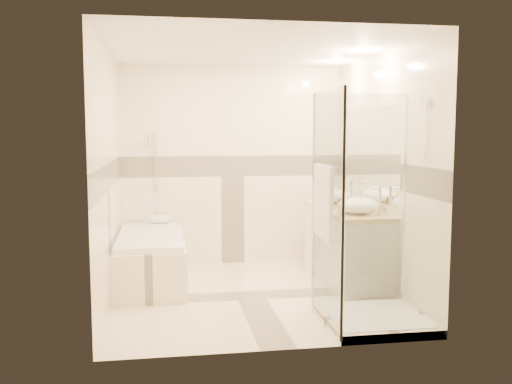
{
  "coord_description": "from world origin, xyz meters",
  "views": [
    {
      "loc": [
        -0.85,
        -5.69,
        1.7
      ],
      "look_at": [
        0.1,
        0.25,
        1.05
      ],
      "focal_mm": 40.0,
      "sensor_mm": 36.0,
      "label": 1
    }
  ],
  "objects": [
    {
      "name": "faucet_near",
      "position": [
        1.32,
        0.79,
        1.0
      ],
      "size": [
        0.11,
        0.03,
        0.26
      ],
      "color": "silver",
      "rests_on": "vanity"
    },
    {
      "name": "vanity",
      "position": [
        1.12,
        0.3,
        0.43
      ],
      "size": [
        0.58,
        1.62,
        0.85
      ],
      "color": "white",
      "rests_on": "ground"
    },
    {
      "name": "rolled_towel",
      "position": [
        -0.92,
        1.36,
        0.61
      ],
      "size": [
        0.22,
        0.1,
        0.1
      ],
      "primitive_type": "cylinder",
      "rotation": [
        0.0,
        1.57,
        0.0
      ],
      "color": "white",
      "rests_on": "bathtub"
    },
    {
      "name": "bathtub",
      "position": [
        -1.02,
        0.65,
        0.31
      ],
      "size": [
        0.75,
        1.7,
        0.56
      ],
      "color": "#FEEBCB",
      "rests_on": "ground"
    },
    {
      "name": "vessel_sink_far",
      "position": [
        1.1,
        -0.14,
        0.94
      ],
      "size": [
        0.43,
        0.43,
        0.17
      ],
      "primitive_type": "ellipsoid",
      "color": "white",
      "rests_on": "vanity"
    },
    {
      "name": "folded_towels",
      "position": [
        1.1,
        1.02,
        0.88
      ],
      "size": [
        0.14,
        0.22,
        0.07
      ],
      "primitive_type": "cube",
      "rotation": [
        0.0,
        0.0,
        -0.06
      ],
      "color": "white",
      "rests_on": "vanity"
    },
    {
      "name": "shower_enclosure",
      "position": [
        0.83,
        -0.97,
        0.51
      ],
      "size": [
        0.96,
        0.93,
        2.04
      ],
      "color": "#FEEBCB",
      "rests_on": "ground"
    },
    {
      "name": "faucet_far",
      "position": [
        1.32,
        -0.14,
        1.01
      ],
      "size": [
        0.11,
        0.03,
        0.28
      ],
      "color": "silver",
      "rests_on": "vanity"
    },
    {
      "name": "amenity_bottle_a",
      "position": [
        1.1,
        0.22,
        0.92
      ],
      "size": [
        0.07,
        0.08,
        0.14
      ],
      "primitive_type": "imported",
      "rotation": [
        0.0,
        0.0,
        -0.2
      ],
      "color": "black",
      "rests_on": "vanity"
    },
    {
      "name": "amenity_bottle_b",
      "position": [
        1.1,
        0.4,
        0.92
      ],
      "size": [
        0.13,
        0.13,
        0.15
      ],
      "primitive_type": "imported",
      "rotation": [
        0.0,
        0.0,
        0.13
      ],
      "color": "black",
      "rests_on": "vanity"
    },
    {
      "name": "room",
      "position": [
        0.06,
        0.01,
        1.26
      ],
      "size": [
        2.82,
        3.02,
        2.52
      ],
      "color": "#F9E6C6",
      "rests_on": "ground"
    },
    {
      "name": "vessel_sink_near",
      "position": [
        1.1,
        0.79,
        0.93
      ],
      "size": [
        0.42,
        0.42,
        0.17
      ],
      "primitive_type": "ellipsoid",
      "color": "white",
      "rests_on": "vanity"
    }
  ]
}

